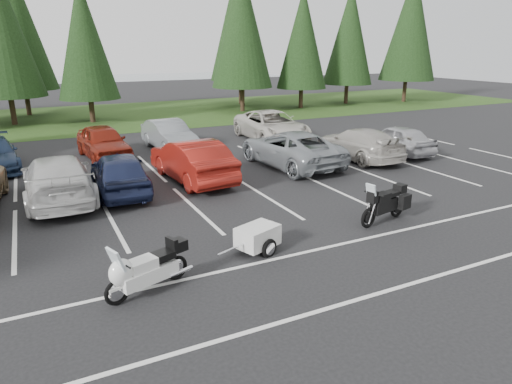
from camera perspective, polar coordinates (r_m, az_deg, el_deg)
The scene contains 23 objects.
ground at distance 14.33m, azimuth -8.13°, elevation -3.62°, with size 120.00×120.00×0.00m, color black.
grass_strip at distance 37.31m, azimuth -20.17°, elevation 8.73°, with size 80.00×16.00×0.01m, color #1E3912.
lake_water at distance 68.40m, azimuth -20.09°, elevation 12.39°, with size 70.00×50.00×0.02m, color gray.
stall_markings at distance 16.13m, azimuth -10.41°, elevation -1.26°, with size 32.00×16.00×0.01m, color silver.
conifer_5 at distance 34.56m, azimuth -20.69°, elevation 17.45°, with size 4.14×4.14×9.63m.
conifer_6 at distance 38.38m, azimuth -1.79°, elevation 20.06°, with size 4.93×4.93×11.48m.
conifer_7 at distance 40.71m, azimuth 5.84°, elevation 18.58°, with size 4.27×4.27×9.94m.
conifer_8 at distance 44.51m, azimuth 11.63°, elevation 18.71°, with size 4.53×4.53×10.56m.
conifer_9 at distance 47.48m, azimuth 18.79°, elevation 19.18°, with size 5.19×5.19×12.10m.
conifer_back_b at distance 40.25m, azimuth -27.83°, elevation 18.12°, with size 4.97×4.97×11.58m.
conifer_back_c at distance 43.52m, azimuth -2.02°, elevation 20.82°, with size 5.50×5.50×12.81m.
car_near_3 at distance 17.28m, azimuth -23.53°, elevation 1.56°, with size 2.23×5.49×1.59m, color silver.
car_near_4 at distance 17.43m, azimuth -16.70°, elevation 2.36°, with size 1.83×4.55×1.55m, color #191F3E.
car_near_5 at distance 18.43m, azimuth -8.03°, elevation 3.96°, with size 1.77×5.09×1.68m, color maroon.
car_near_6 at distance 20.66m, azimuth 4.33°, elevation 5.46°, with size 2.63×5.71×1.59m, color gray.
car_near_7 at distance 22.44m, azimuth 12.68°, elevation 5.92°, with size 2.06×5.08×1.47m, color #ACA79E.
car_near_8 at distance 24.10m, azimuth 17.22°, elevation 6.32°, with size 1.71×4.25×1.45m, color #A4A4A8.
car_far_2 at distance 23.24m, azimuth -18.56°, elevation 5.95°, with size 1.85×4.60×1.57m, color maroon.
car_far_3 at distance 24.33m, azimuth -10.81°, elevation 6.99°, with size 1.61×4.61×1.52m, color slate.
car_far_4 at distance 26.33m, azimuth 1.99°, elevation 8.25°, with size 2.76×5.98×1.66m, color beige.
touring_motorcycle at distance 10.32m, azimuth -13.44°, elevation -8.87°, with size 2.32×0.71×1.29m, color white, non-canonical shape.
cargo_trailer at distance 12.02m, azimuth 0.20°, elevation -5.87°, with size 1.57×0.88×0.73m, color silver, non-canonical shape.
adventure_motorcycle at distance 14.40m, azimuth 15.73°, elevation -1.06°, with size 2.29×0.80×1.39m, color black, non-canonical shape.
Camera 1 is at (-4.07, -12.72, 5.19)m, focal length 32.00 mm.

